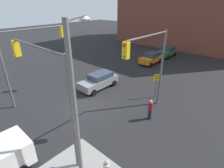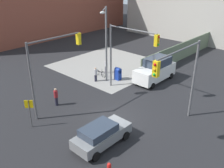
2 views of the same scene
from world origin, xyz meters
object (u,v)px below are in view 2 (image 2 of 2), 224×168
Objects in this scene: van_white_delivery at (155,70)px; pedestrian_walking_north at (106,66)px; traffic_signal_se_corner at (181,72)px; traffic_signal_nw_corner at (52,60)px; pedestrian_waiting at (96,74)px; bicycle_leaning_on_fence at (100,73)px; pedestrian_crossing at (56,97)px; mailbox_blue at (118,73)px; traffic_signal_ne_corner at (128,47)px; coupe_gray at (101,134)px; street_lamp_corner at (106,40)px.

van_white_delivery reaches higher than pedestrian_walking_north.
traffic_signal_nw_corner is at bearing 117.49° from traffic_signal_se_corner.
pedestrian_waiting is 0.92× the size of bicycle_leaning_on_fence.
traffic_signal_nw_corner is 3.83m from pedestrian_crossing.
pedestrian_waiting is 2.75m from pedestrian_walking_north.
mailbox_blue is at bearing 3.29° from traffic_signal_nw_corner.
traffic_signal_se_corner is 9.75m from van_white_delivery.
traffic_signal_se_corner reaches higher than pedestrian_waiting.
pedestrian_waiting is at bearing 94.12° from traffic_signal_ne_corner.
van_white_delivery is at bearing -87.87° from pedestrian_walking_north.
traffic_signal_nw_corner is at bearing 162.80° from traffic_signal_ne_corner.
traffic_signal_ne_corner is at bearing 102.13° from pedestrian_crossing.
pedestrian_walking_north reaches higher than coupe_gray.
mailbox_blue is 2.32m from bicycle_leaning_on_fence.
pedestrian_crossing is at bearing 176.45° from pedestrian_walking_north.
pedestrian_crossing is at bearing 156.20° from traffic_signal_ne_corner.
pedestrian_waiting is (6.70, 2.00, -3.78)m from traffic_signal_nw_corner.
street_lamp_corner reaches higher than traffic_signal_ne_corner.
traffic_signal_nw_corner is 7.36m from coupe_gray.
traffic_signal_se_corner is 1.47× the size of coupe_gray.
traffic_signal_se_corner reaches higher than van_white_delivery.
bicycle_leaning_on_fence is (8.82, 8.97, -0.50)m from coupe_gray.
street_lamp_corner is at bearing 42.16° from coupe_gray.
pedestrian_walking_north is at bearing 68.79° from traffic_signal_se_corner.
mailbox_blue is 8.20m from pedestrian_crossing.
traffic_signal_ne_corner is 3.27m from street_lamp_corner.
bicycle_leaning_on_fence is (0.70, 1.62, -4.35)m from street_lamp_corner.
traffic_signal_nw_corner is 3.71× the size of bicycle_leaning_on_fence.
traffic_signal_nw_corner reaches higher than pedestrian_walking_north.
pedestrian_walking_north is (10.02, 9.18, 0.04)m from coupe_gray.
traffic_signal_nw_corner reaches higher than coupe_gray.
coupe_gray is 11.12m from pedestrian_waiting.
bicycle_leaning_on_fence is (1.10, 4.86, -4.30)m from traffic_signal_ne_corner.
coupe_gray is at bearing -134.52° from bicycle_leaning_on_fence.
street_lamp_corner is 4.63m from pedestrian_walking_north.
pedestrian_walking_north is 0.98× the size of bicycle_leaning_on_fence.
coupe_gray is 2.59× the size of pedestrian_crossing.
van_white_delivery is at bearing 108.46° from pedestrian_crossing.
street_lamp_corner reaches higher than coupe_gray.
pedestrian_waiting is (-2.00, 1.50, 0.07)m from mailbox_blue.
traffic_signal_ne_corner reaches higher than coupe_gray.
pedestrian_waiting is at bearing 137.77° from pedestrian_crossing.
traffic_signal_se_corner is 3.71× the size of bicycle_leaning_on_fence.
van_white_delivery is (12.03, 3.58, 0.44)m from coupe_gray.
street_lamp_corner is at bearing 82.94° from traffic_signal_ne_corner.
pedestrian_waiting is (7.42, 8.28, -0.01)m from coupe_gray.
street_lamp_corner reaches higher than pedestrian_waiting.
pedestrian_crossing is 7.88m from bicycle_leaning_on_fence.
traffic_signal_se_corner reaches higher than mailbox_blue.
street_lamp_corner is 4.69× the size of pedestrian_crossing.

